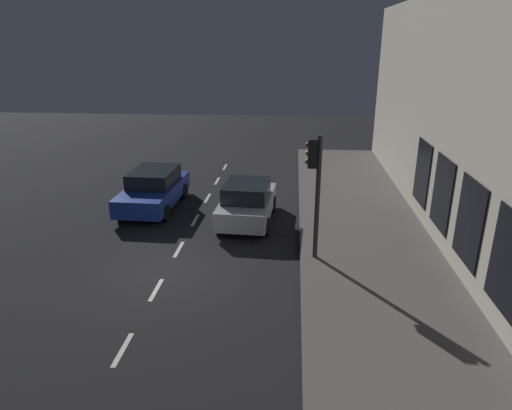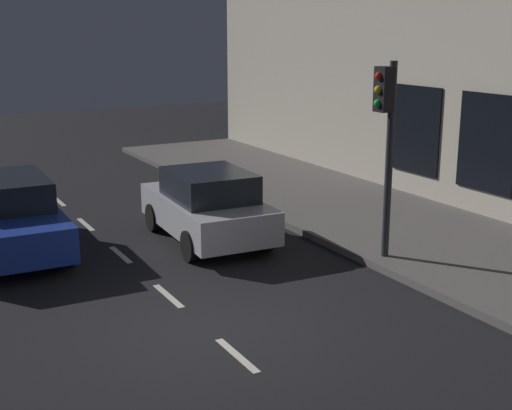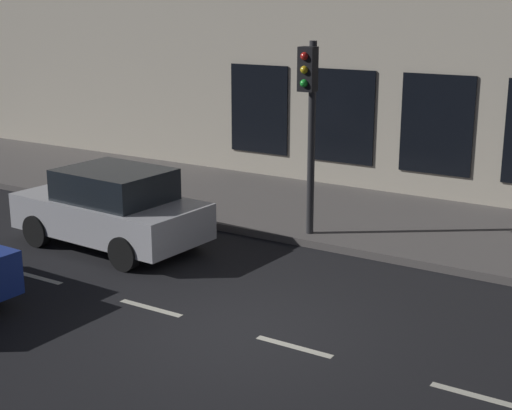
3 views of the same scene
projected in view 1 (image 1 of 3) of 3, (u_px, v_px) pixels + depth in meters
name	position (u px, v px, depth m)	size (l,w,h in m)	color
ground_plane	(166.00, 273.00, 13.54)	(60.00, 60.00, 0.00)	black
sidewalk	(379.00, 279.00, 13.03)	(4.50, 32.00, 0.15)	#5B5654
building_facade	(496.00, 143.00, 11.46)	(0.65, 32.00, 8.16)	beige
lane_centre_line	(156.00, 290.00, 12.60)	(0.12, 27.20, 0.01)	beige
traffic_light	(315.00, 177.00, 13.34)	(0.49, 0.32, 3.82)	#2D2D30
parked_car_0	(154.00, 189.00, 18.57)	(2.09, 4.43, 1.58)	#1E389E
parked_car_1	(247.00, 202.00, 17.07)	(2.07, 3.95, 1.58)	#B7B7BC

